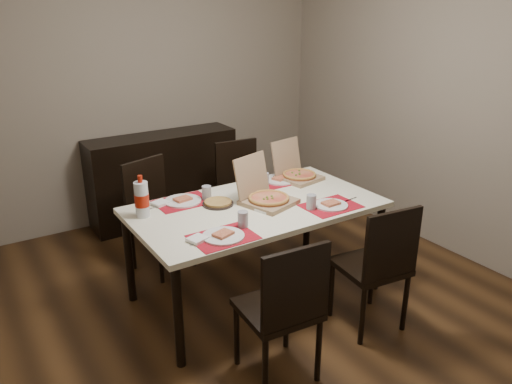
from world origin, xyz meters
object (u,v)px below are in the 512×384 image
Objects in this scene: sideboard at (163,177)px; chair_near_left at (284,306)px; chair_far_right at (242,186)px; soda_bottle at (142,199)px; dining_table at (256,213)px; chair_near_right at (378,263)px; dip_bowl at (256,189)px; pizza_box_center at (266,196)px; chair_far_left at (155,210)px.

sideboard is 1.61× the size of chair_near_left.
chair_far_right reaches higher than sideboard.
soda_bottle is at bearing -150.13° from chair_far_right.
chair_near_left is (-0.37, -2.64, 0.06)m from sideboard.
sideboard is 0.93m from chair_far_right.
chair_near_right is (0.45, -0.81, -0.17)m from dining_table.
soda_bottle reaches higher than chair_near_left.
dining_table is 13.54× the size of dip_bowl.
soda_bottle is (-0.85, 0.26, 0.07)m from pizza_box_center.
chair_near_left is 1.25m from soda_bottle.
dip_bowl is (0.61, -0.61, 0.25)m from chair_far_left.
soda_bottle is (-0.31, -0.60, 0.36)m from chair_far_left.
pizza_box_center reaches higher than chair_far_left.
sideboard is 1.61× the size of chair_far_right.
chair_far_left is 2.06× the size of pizza_box_center.
pizza_box_center reaches higher than chair_far_right.
pizza_box_center is (0.08, -0.01, 0.12)m from dining_table.
pizza_box_center is (-0.37, 0.80, 0.29)m from chair_near_right.
dip_bowl reaches higher than dining_table.
pizza_box_center is at bearing 62.54° from chair_near_left.
dip_bowl is (-0.30, -0.71, 0.25)m from chair_far_right.
pizza_box_center is at bearing 114.73° from chair_near_right.
dining_table is 1.94× the size of chair_near_right.
chair_far_right is at bearing -60.79° from sideboard.
dip_bowl is at bearing -112.55° from chair_far_right.
chair_far_left reaches higher than dining_table.
chair_far_right is 6.99× the size of dip_bowl.
chair_far_right is (0.00, 1.75, 0.00)m from chair_near_right.
sideboard is at bearing 119.21° from chair_far_right.
dining_table is at bearing -89.82° from sideboard.
chair_far_left is 1.05m from pizza_box_center.
chair_far_right is at bearing 89.93° from chair_near_right.
sideboard is at bearing 63.17° from soda_bottle.
chair_near_right and chair_far_left have the same top height.
chair_far_right is at bearing 29.87° from soda_bottle.
dip_bowl is 0.93m from soda_bottle.
chair_near_right is at bearing -90.07° from chair_far_right.
chair_near_left is at bearing -115.35° from dip_bowl.
sideboard is at bearing 82.00° from chair_near_left.
chair_near_right is 1.88m from chair_far_left.
sideboard is at bearing 95.90° from dip_bowl.
soda_bottle is (-0.92, 0.01, 0.11)m from dip_bowl.
pizza_box_center is 0.89m from soda_bottle.
chair_near_right is at bearing 5.17° from chair_near_left.
chair_far_left is at bearing 122.01° from pizza_box_center.
chair_near_right reaches higher than dip_bowl.
dining_table is 0.94m from chair_near_right.
sideboard is at bearing 92.69° from pizza_box_center.
dining_table is 3.98× the size of pizza_box_center.
chair_near_right is at bearing -80.02° from sideboard.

